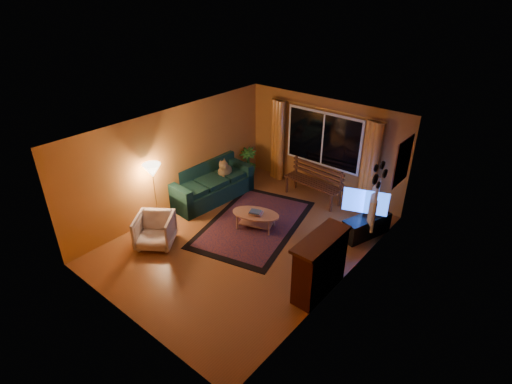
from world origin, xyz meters
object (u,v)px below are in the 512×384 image
Objects in this scene: armchair at (155,229)px; floor_lamp at (155,195)px; coffee_table at (256,221)px; tv_console at (366,226)px; bench at (312,191)px; sofa at (210,183)px.

floor_lamp is at bearing 102.46° from armchair.
coffee_table is 2.45m from tv_console.
tv_console reaches higher than coffee_table.
bench is 2.61m from sofa.
bench is at bearing 32.98° from armchair.
floor_lamp is (-2.11, -3.25, 0.52)m from bench.
sofa is 1.94× the size of tv_console.
bench is at bearing 43.07° from sofa.
armchair is at bearing -117.68° from tv_console.
armchair is at bearing -71.60° from sofa.
bench is 1.43× the size of coffee_table.
bench is 1.03× the size of floor_lamp.
floor_lamp is (-0.08, -1.62, 0.31)m from sofa.
sofa is at bearing 68.32° from armchair.
coffee_table is (1.86, 1.28, -0.56)m from floor_lamp.
armchair is at bearing -123.88° from coffee_table.
armchair is at bearing -106.64° from bench.
coffee_table is at bearing -6.41° from sofa.
sofa reaches higher than coffee_table.
sofa is 1.65m from floor_lamp.
coffee_table is (-0.25, -1.97, -0.04)m from bench.
armchair is 0.51× the size of floor_lamp.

